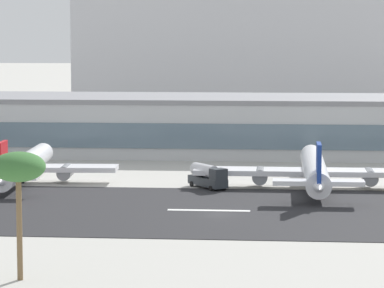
% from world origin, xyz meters
% --- Properties ---
extents(ground_plane, '(1400.00, 1400.00, 0.00)m').
position_xyz_m(ground_plane, '(0.00, 0.00, 0.00)').
color(ground_plane, '#B2AFA8').
extents(runway_strip, '(800.00, 41.83, 0.08)m').
position_xyz_m(runway_strip, '(0.00, 3.22, 0.04)').
color(runway_strip, '#262628').
rests_on(runway_strip, ground_plane).
extents(runway_centreline_dash_4, '(12.00, 1.20, 0.01)m').
position_xyz_m(runway_centreline_dash_4, '(-1.63, 3.22, 0.09)').
color(runway_centreline_dash_4, white).
rests_on(runway_centreline_dash_4, runway_strip).
extents(terminal_building, '(210.80, 28.44, 12.19)m').
position_xyz_m(terminal_building, '(-11.22, 74.28, 6.10)').
color(terminal_building, '#B7BABC').
rests_on(terminal_building, ground_plane).
extents(distant_hotel_block, '(125.03, 33.11, 39.61)m').
position_xyz_m(distant_hotel_block, '(6.07, 189.05, 19.80)').
color(distant_hotel_block, '#BCBCC1').
rests_on(distant_hotel_block, ground_plane).
extents(airliner_red_tail_gate_0, '(32.51, 42.32, 8.83)m').
position_xyz_m(airliner_red_tail_gate_0, '(-35.26, 27.87, 2.82)').
color(airliner_red_tail_gate_0, white).
rests_on(airliner_red_tail_gate_0, ground_plane).
extents(airliner_navy_tail_gate_1, '(40.08, 44.64, 9.32)m').
position_xyz_m(airliner_navy_tail_gate_1, '(14.34, 25.81, 2.97)').
color(airliner_navy_tail_gate_1, white).
rests_on(airliner_navy_tail_gate_1, ground_plane).
extents(service_fuel_truck_1, '(7.14, 8.38, 3.95)m').
position_xyz_m(service_fuel_truck_1, '(-3.27, 24.73, 2.03)').
color(service_fuel_truck_1, '#2D3338').
rests_on(service_fuel_truck_1, ground_plane).
extents(palm_tree_0, '(5.68, 5.68, 13.48)m').
position_xyz_m(palm_tree_0, '(-18.35, -39.99, 11.68)').
color(palm_tree_0, brown).
rests_on(palm_tree_0, ground_plane).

